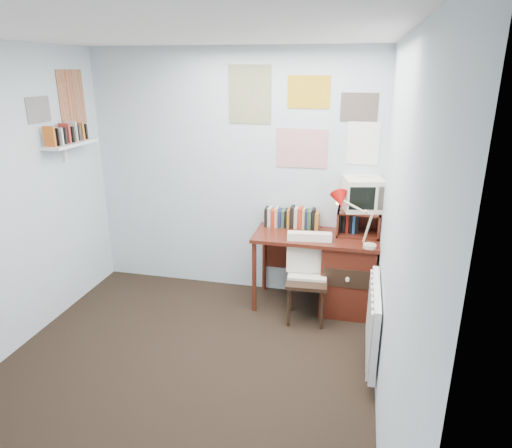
{
  "coord_description": "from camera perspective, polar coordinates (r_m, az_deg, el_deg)",
  "views": [
    {
      "loc": [
        1.26,
        -2.69,
        2.3
      ],
      "look_at": [
        0.42,
        0.97,
        1.01
      ],
      "focal_mm": 32.0,
      "sensor_mm": 36.0,
      "label": 1
    }
  ],
  "objects": [
    {
      "name": "radiator",
      "position": [
        3.75,
        14.51,
        -11.77
      ],
      "size": [
        0.09,
        0.8,
        0.6
      ],
      "primitive_type": "cube",
      "color": "white",
      "rests_on": "right_wall"
    },
    {
      "name": "wall_shelf",
      "position": [
        4.68,
        -22.19,
        9.28
      ],
      "size": [
        0.2,
        0.62,
        0.24
      ],
      "primitive_type": "cube",
      "color": "white",
      "rests_on": "left_wall"
    },
    {
      "name": "crt_tv",
      "position": [
        4.44,
        13.22,
        3.86
      ],
      "size": [
        0.42,
        0.4,
        0.34
      ],
      "primitive_type": "cube",
      "rotation": [
        0.0,
        0.0,
        0.23
      ],
      "color": "#ECE2C5",
      "rests_on": "tv_riser"
    },
    {
      "name": "desk_chair",
      "position": [
        4.32,
        6.39,
        -7.13
      ],
      "size": [
        0.44,
        0.42,
        0.81
      ],
      "primitive_type": "cube",
      "rotation": [
        0.0,
        0.0,
        0.06
      ],
      "color": "black",
      "rests_on": "ground"
    },
    {
      "name": "tv_riser",
      "position": [
        4.5,
        12.66,
        0.23
      ],
      "size": [
        0.4,
        0.3,
        0.25
      ],
      "primitive_type": "cube",
      "color": "#4F1C12",
      "rests_on": "desk"
    },
    {
      "name": "back_wall",
      "position": [
        4.73,
        -2.85,
        6.17
      ],
      "size": [
        3.0,
        0.02,
        2.5
      ],
      "primitive_type": "cube",
      "color": "silver",
      "rests_on": "ground"
    },
    {
      "name": "desk",
      "position": [
        4.58,
        10.72,
        -5.8
      ],
      "size": [
        1.2,
        0.55,
        0.76
      ],
      "color": "#4F1C12",
      "rests_on": "ground"
    },
    {
      "name": "book_row",
      "position": [
        4.62,
        4.84,
        0.89
      ],
      "size": [
        0.6,
        0.14,
        0.22
      ],
      "primitive_type": "cube",
      "color": "#4F1C12",
      "rests_on": "desk"
    },
    {
      "name": "ground",
      "position": [
        3.76,
        -10.18,
        -19.1
      ],
      "size": [
        3.5,
        3.5,
        0.0
      ],
      "primitive_type": "plane",
      "color": "black",
      "rests_on": "ground"
    },
    {
      "name": "posters_back",
      "position": [
        4.49,
        5.87,
        13.16
      ],
      "size": [
        1.2,
        0.01,
        0.9
      ],
      "primitive_type": "cube",
      "color": "white",
      "rests_on": "back_wall"
    },
    {
      "name": "desk_lamp",
      "position": [
        4.17,
        14.23,
        -0.17
      ],
      "size": [
        0.32,
        0.28,
        0.43
      ],
      "primitive_type": "cube",
      "rotation": [
        0.0,
        0.0,
        -0.1
      ],
      "color": "red",
      "rests_on": "desk"
    },
    {
      "name": "posters_left",
      "position": [
        4.69,
        -23.75,
        13.81
      ],
      "size": [
        0.01,
        0.7,
        0.6
      ],
      "primitive_type": "cube",
      "color": "white",
      "rests_on": "left_wall"
    },
    {
      "name": "ceiling",
      "position": [
        2.98,
        -13.18,
        22.42
      ],
      "size": [
        3.0,
        3.5,
        0.02
      ],
      "primitive_type": "cube",
      "color": "white",
      "rests_on": "back_wall"
    },
    {
      "name": "right_wall",
      "position": [
        2.89,
        16.78,
        -3.11
      ],
      "size": [
        0.02,
        3.5,
        2.5
      ],
      "primitive_type": "cube",
      "color": "silver",
      "rests_on": "ground"
    }
  ]
}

